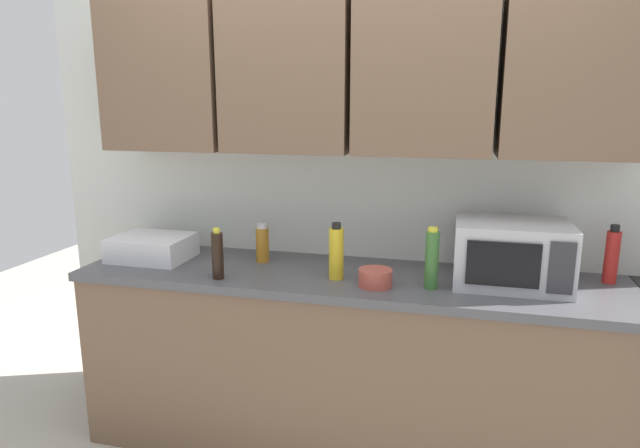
# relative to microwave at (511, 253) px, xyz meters

# --- Properties ---
(wall_back_with_cabinets) EXTENTS (3.40, 0.38, 2.60)m
(wall_back_with_cabinets) POSITION_rel_microwave_xyz_m (-0.72, 0.20, 0.54)
(wall_back_with_cabinets) COLOR silver
(wall_back_with_cabinets) RESTS_ON ground_plane
(counter_run) EXTENTS (2.53, 0.63, 0.90)m
(counter_run) POSITION_rel_microwave_xyz_m (-0.72, -0.03, -0.59)
(counter_run) COLOR brown
(counter_run) RESTS_ON ground_plane
(microwave) EXTENTS (0.48, 0.37, 0.28)m
(microwave) POSITION_rel_microwave_xyz_m (0.00, 0.00, 0.00)
(microwave) COLOR #B7B7BC
(microwave) RESTS_ON counter_run
(dish_rack) EXTENTS (0.38, 0.30, 0.12)m
(dish_rack) POSITION_rel_microwave_xyz_m (-1.74, -0.03, -0.08)
(dish_rack) COLOR silver
(dish_rack) RESTS_ON counter_run
(bottle_red_sauce) EXTENTS (0.06, 0.06, 0.26)m
(bottle_red_sauce) POSITION_rel_microwave_xyz_m (0.43, 0.13, -0.02)
(bottle_red_sauce) COLOR red
(bottle_red_sauce) RESTS_ON counter_run
(bottle_amber_vinegar) EXTENTS (0.07, 0.07, 0.20)m
(bottle_amber_vinegar) POSITION_rel_microwave_xyz_m (-1.17, 0.06, -0.05)
(bottle_amber_vinegar) COLOR #AD701E
(bottle_amber_vinegar) RESTS_ON counter_run
(bottle_yellow_mustard) EXTENTS (0.07, 0.07, 0.26)m
(bottle_yellow_mustard) POSITION_rel_microwave_xyz_m (-0.76, -0.11, -0.02)
(bottle_yellow_mustard) COLOR gold
(bottle_yellow_mustard) RESTS_ON counter_run
(bottle_green_oil) EXTENTS (0.06, 0.06, 0.27)m
(bottle_green_oil) POSITION_rel_microwave_xyz_m (-0.33, -0.14, -0.01)
(bottle_green_oil) COLOR #386B2D
(bottle_green_oil) RESTS_ON counter_run
(bottle_soy_dark) EXTENTS (0.05, 0.05, 0.23)m
(bottle_soy_dark) POSITION_rel_microwave_xyz_m (-1.27, -0.24, -0.03)
(bottle_soy_dark) COLOR black
(bottle_soy_dark) RESTS_ON counter_run
(bowl_ceramic_small) EXTENTS (0.15, 0.15, 0.08)m
(bowl_ceramic_small) POSITION_rel_microwave_xyz_m (-0.57, -0.17, -0.10)
(bowl_ceramic_small) COLOR #B24C3D
(bowl_ceramic_small) RESTS_ON counter_run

